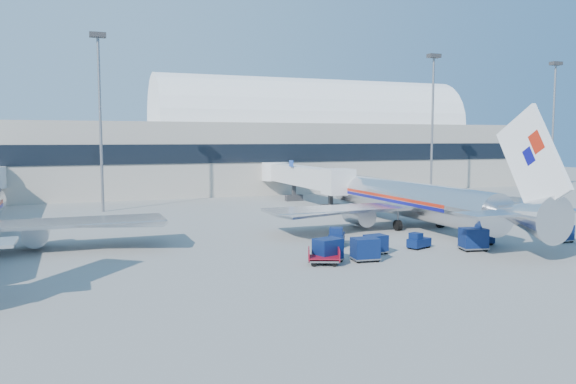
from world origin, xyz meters
name	(u,v)px	position (x,y,z in m)	size (l,w,h in m)	color
ground	(348,241)	(0.00, 0.00, 0.00)	(260.00, 260.00, 0.00)	gray
terminal	(133,149)	(-13.60, 55.96, 7.52)	(170.00, 28.15, 21.00)	#B2AA9E
airliner_main	(414,200)	(10.00, 4.51, 2.93)	(32.00, 37.26, 12.07)	silver
jetbridge_near	(299,176)	(7.60, 30.81, 3.93)	(4.40, 27.50, 6.25)	silver
mast_west	(100,96)	(-20.00, 30.00, 14.79)	(2.00, 1.20, 22.60)	slate
mast_east	(433,104)	(30.00, 30.00, 14.79)	(2.00, 1.20, 22.60)	slate
mast_far_east	(554,107)	(55.00, 30.00, 14.79)	(2.00, 1.20, 22.60)	slate
barrier_near	(491,223)	(18.00, 2.00, 0.45)	(3.00, 0.55, 0.90)	#9E9E96
barrier_mid	(516,221)	(21.30, 2.00, 0.45)	(3.00, 0.55, 0.90)	#9E9E96
barrier_far	(540,220)	(24.60, 2.00, 0.45)	(3.00, 0.55, 0.90)	#9E9E96
tug_lead	(418,241)	(3.99, -5.24, 0.64)	(2.38, 1.76, 1.40)	#091844
tug_right	(478,235)	(10.20, -5.27, 0.76)	(2.85, 2.49, 1.67)	#091844
tug_left	(336,237)	(-1.99, -1.56, 0.77)	(2.41, 2.88, 1.68)	#091844
cart_train_a	(376,244)	(-0.54, -5.92, 0.83)	(1.94, 1.58, 1.56)	#091844
cart_train_b	(365,249)	(-2.66, -8.01, 0.96)	(2.19, 1.76, 1.79)	#091844
cart_train_c	(328,250)	(-5.49, -7.32, 0.97)	(2.41, 2.07, 1.81)	#091844
cart_solo_near	(473,239)	(7.81, -7.62, 1.01)	(2.45, 2.07, 1.89)	#091844
cart_solo_far	(562,233)	(17.90, -7.28, 0.85)	(1.84, 1.42, 1.60)	#091844
cart_open_red	(324,259)	(-6.13, -8.07, 0.45)	(2.78, 2.40, 0.62)	slate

